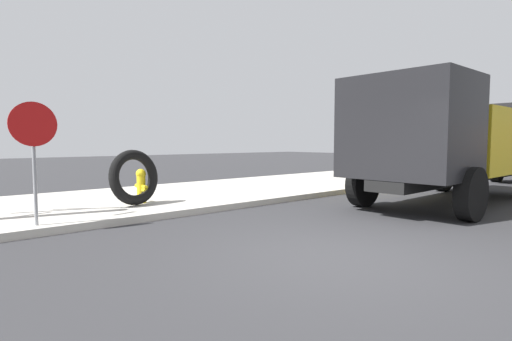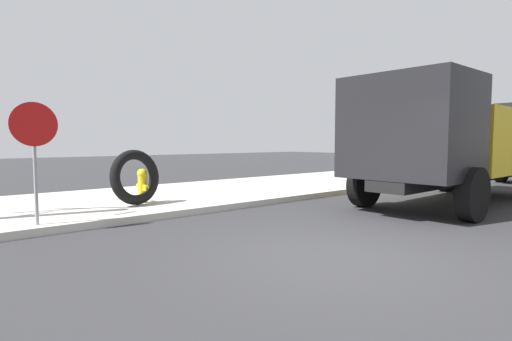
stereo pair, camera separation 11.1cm
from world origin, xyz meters
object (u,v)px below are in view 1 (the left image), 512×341
(loose_tire, at_px, (134,177))
(stop_sign, at_px, (34,140))
(dump_truck_yellow, at_px, (452,141))
(fire_hydrant, at_px, (141,185))

(loose_tire, relative_size, stop_sign, 0.59)
(stop_sign, distance_m, dump_truck_yellow, 9.51)
(stop_sign, height_order, dump_truck_yellow, dump_truck_yellow)
(fire_hydrant, height_order, stop_sign, stop_sign)
(fire_hydrant, distance_m, stop_sign, 2.95)
(loose_tire, height_order, stop_sign, stop_sign)
(loose_tire, height_order, dump_truck_yellow, dump_truck_yellow)
(loose_tire, distance_m, dump_truck_yellow, 7.97)
(loose_tire, bearing_deg, dump_truck_yellow, -31.69)
(loose_tire, distance_m, stop_sign, 2.55)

